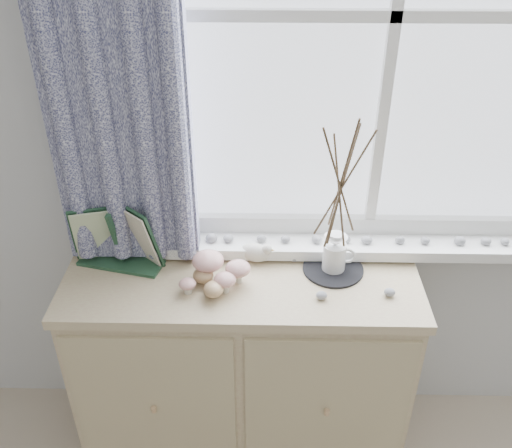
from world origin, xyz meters
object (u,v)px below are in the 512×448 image
Objects in this scene: toadstool_cluster at (217,269)px; botanical_book at (115,241)px; twig_pitcher at (341,182)px; sideboard at (243,368)px.

botanical_book is at bearing 169.47° from toadstool_cluster.
toadstool_cluster is 0.39× the size of twig_pitcher.
twig_pitcher is (0.39, 0.07, 0.29)m from toadstool_cluster.
botanical_book is 1.46× the size of toadstool_cluster.
toadstool_cluster is (-0.08, -0.02, 0.48)m from sideboard.
twig_pitcher is at bearing 10.34° from sideboard.
sideboard is at bearing 12.27° from toadstool_cluster.
botanical_book is 0.56× the size of twig_pitcher.
toadstool_cluster is at bearing 2.94° from botanical_book.
sideboard is at bearing -158.95° from twig_pitcher.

